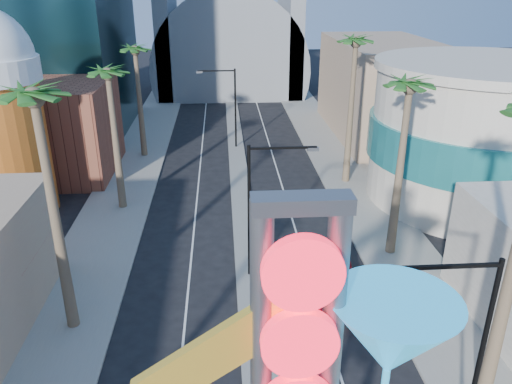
{
  "coord_description": "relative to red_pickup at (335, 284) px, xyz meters",
  "views": [
    {
      "loc": [
        -1.35,
        -4.79,
        15.99
      ],
      "look_at": [
        0.51,
        21.87,
        4.51
      ],
      "focal_mm": 35.0,
      "sensor_mm": 36.0,
      "label": 1
    }
  ],
  "objects": [
    {
      "name": "streetlight_1",
      "position": [
        -5.04,
        26.31,
        4.09
      ],
      "size": [
        3.79,
        0.25,
        8.0
      ],
      "color": "black",
      "rests_on": "ground"
    },
    {
      "name": "red_pickup",
      "position": [
        0.0,
        0.0,
        0.0
      ],
      "size": [
        2.73,
        5.72,
        1.58
      ],
      "primitive_type": "imported",
      "rotation": [
        0.0,
        0.0,
        -0.02
      ],
      "color": "maroon",
      "rests_on": "ground"
    },
    {
      "name": "canopy",
      "position": [
        -4.5,
        54.31,
        3.52
      ],
      "size": [
        22.0,
        16.0,
        22.0
      ],
      "color": "slate",
      "rests_on": "ground"
    },
    {
      "name": "streetlight_2",
      "position": [
        2.23,
        -9.69,
        4.04
      ],
      "size": [
        3.45,
        0.25,
        8.0
      ],
      "color": "black",
      "rests_on": "ground"
    },
    {
      "name": "palm_1",
      "position": [
        -13.5,
        -1.69,
        10.04
      ],
      "size": [
        2.4,
        2.4,
        12.7
      ],
      "color": "brown",
      "rests_on": "ground"
    },
    {
      "name": "streetlight_0",
      "position": [
        -3.95,
        2.31,
        4.09
      ],
      "size": [
        3.79,
        0.25,
        8.0
      ],
      "color": "black",
      "rests_on": "ground"
    },
    {
      "name": "palm_2",
      "position": [
        -13.5,
        12.31,
        8.69
      ],
      "size": [
        2.4,
        2.4,
        11.2
      ],
      "color": "brown",
      "rests_on": "ground"
    },
    {
      "name": "turquoise_building",
      "position": [
        13.5,
        12.31,
        4.46
      ],
      "size": [
        16.6,
        16.6,
        10.6
      ],
      "color": "#BBB29E",
      "rests_on": "ground"
    },
    {
      "name": "palm_7",
      "position": [
        4.5,
        16.31,
        10.04
      ],
      "size": [
        2.4,
        2.4,
        12.7
      ],
      "color": "brown",
      "rests_on": "ground"
    },
    {
      "name": "sidewalk_west",
      "position": [
        -14.0,
        17.31,
        -0.71
      ],
      "size": [
        5.0,
        100.0,
        0.15
      ],
      "primitive_type": "cube",
      "color": "gray",
      "rests_on": "ground"
    },
    {
      "name": "median",
      "position": [
        -4.5,
        20.31,
        -0.71
      ],
      "size": [
        1.6,
        84.0,
        0.15
      ],
      "primitive_type": "cube",
      "color": "gray",
      "rests_on": "ground"
    },
    {
      "name": "brick_filler_west",
      "position": [
        -20.5,
        20.31,
        3.21
      ],
      "size": [
        10.0,
        10.0,
        8.0
      ],
      "primitive_type": "cube",
      "color": "brown",
      "rests_on": "ground"
    },
    {
      "name": "palm_6",
      "position": [
        4.5,
        4.31,
        9.14
      ],
      "size": [
        2.4,
        2.4,
        11.7
      ],
      "color": "brown",
      "rests_on": "ground"
    },
    {
      "name": "filler_east",
      "position": [
        11.5,
        30.31,
        4.21
      ],
      "size": [
        10.0,
        20.0,
        10.0
      ],
      "primitive_type": "cube",
      "color": "tan",
      "rests_on": "ground"
    },
    {
      "name": "palm_3",
      "position": [
        -13.5,
        24.31,
        8.69
      ],
      "size": [
        2.4,
        2.4,
        11.2
      ],
      "color": "brown",
      "rests_on": "ground"
    },
    {
      "name": "sidewalk_east",
      "position": [
        5.0,
        17.31,
        -0.71
      ],
      "size": [
        5.0,
        100.0,
        0.15
      ],
      "primitive_type": "cube",
      "color": "gray",
      "rests_on": "ground"
    }
  ]
}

